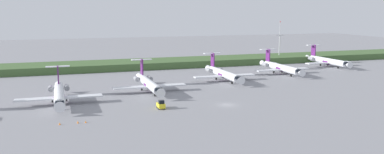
{
  "coord_description": "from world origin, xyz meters",
  "views": [
    {
      "loc": [
        -42.82,
        -98.12,
        25.3
      ],
      "look_at": [
        0.0,
        29.59,
        3.0
      ],
      "focal_mm": 37.93,
      "sensor_mm": 36.0,
      "label": 1
    }
  ],
  "objects_px": {
    "regional_jet_fourth": "(223,73)",
    "baggage_tug": "(161,105)",
    "regional_jet_second": "(59,94)",
    "safety_cone_rear_marker": "(86,122)",
    "regional_jet_sixth": "(327,61)",
    "regional_jet_fifth": "(280,67)",
    "regional_jet_third": "(149,83)",
    "antenna_mast": "(279,45)",
    "safety_cone_mid_marker": "(78,122)",
    "safety_cone_front_marker": "(60,124)"
  },
  "relations": [
    {
      "from": "baggage_tug",
      "to": "safety_cone_mid_marker",
      "type": "bearing_deg",
      "value": -160.75
    },
    {
      "from": "regional_jet_fourth",
      "to": "safety_cone_rear_marker",
      "type": "distance_m",
      "value": 66.81
    },
    {
      "from": "safety_cone_mid_marker",
      "to": "safety_cone_rear_marker",
      "type": "bearing_deg",
      "value": -8.08
    },
    {
      "from": "regional_jet_third",
      "to": "safety_cone_front_marker",
      "type": "height_order",
      "value": "regional_jet_third"
    },
    {
      "from": "safety_cone_rear_marker",
      "to": "regional_jet_third",
      "type": "bearing_deg",
      "value": 55.34
    },
    {
      "from": "regional_jet_fifth",
      "to": "antenna_mast",
      "type": "height_order",
      "value": "antenna_mast"
    },
    {
      "from": "regional_jet_third",
      "to": "safety_cone_mid_marker",
      "type": "distance_m",
      "value": 38.75
    },
    {
      "from": "regional_jet_fourth",
      "to": "baggage_tug",
      "type": "height_order",
      "value": "regional_jet_fourth"
    },
    {
      "from": "baggage_tug",
      "to": "regional_jet_sixth",
      "type": "bearing_deg",
      "value": 30.72
    },
    {
      "from": "regional_jet_third",
      "to": "safety_cone_front_marker",
      "type": "relative_size",
      "value": 56.36
    },
    {
      "from": "regional_jet_fifth",
      "to": "regional_jet_sixth",
      "type": "distance_m",
      "value": 33.57
    },
    {
      "from": "baggage_tug",
      "to": "safety_cone_mid_marker",
      "type": "relative_size",
      "value": 5.82
    },
    {
      "from": "regional_jet_third",
      "to": "safety_cone_front_marker",
      "type": "xyz_separation_m",
      "value": [
        -27.17,
        -30.99,
        -2.26
      ]
    },
    {
      "from": "regional_jet_fifth",
      "to": "safety_cone_rear_marker",
      "type": "bearing_deg",
      "value": -148.02
    },
    {
      "from": "safety_cone_mid_marker",
      "to": "safety_cone_rear_marker",
      "type": "distance_m",
      "value": 1.71
    },
    {
      "from": "antenna_mast",
      "to": "safety_cone_mid_marker",
      "type": "height_order",
      "value": "antenna_mast"
    },
    {
      "from": "antenna_mast",
      "to": "regional_jet_fifth",
      "type": "bearing_deg",
      "value": -119.83
    },
    {
      "from": "regional_jet_second",
      "to": "safety_cone_mid_marker",
      "type": "xyz_separation_m",
      "value": [
        3.69,
        -22.36,
        -2.26
      ]
    },
    {
      "from": "regional_jet_third",
      "to": "antenna_mast",
      "type": "relative_size",
      "value": 1.57
    },
    {
      "from": "regional_jet_third",
      "to": "regional_jet_sixth",
      "type": "relative_size",
      "value": 1.0
    },
    {
      "from": "regional_jet_third",
      "to": "baggage_tug",
      "type": "bearing_deg",
      "value": -94.84
    },
    {
      "from": "regional_jet_fifth",
      "to": "antenna_mast",
      "type": "relative_size",
      "value": 1.57
    },
    {
      "from": "regional_jet_third",
      "to": "regional_jet_fourth",
      "type": "distance_m",
      "value": 32.07
    },
    {
      "from": "regional_jet_second",
      "to": "regional_jet_third",
      "type": "height_order",
      "value": "same"
    },
    {
      "from": "regional_jet_second",
      "to": "safety_cone_mid_marker",
      "type": "relative_size",
      "value": 56.36
    },
    {
      "from": "antenna_mast",
      "to": "safety_cone_mid_marker",
      "type": "bearing_deg",
      "value": -140.09
    },
    {
      "from": "regional_jet_sixth",
      "to": "regional_jet_second",
      "type": "bearing_deg",
      "value": -161.3
    },
    {
      "from": "regional_jet_second",
      "to": "regional_jet_sixth",
      "type": "relative_size",
      "value": 1.0
    },
    {
      "from": "baggage_tug",
      "to": "safety_cone_rear_marker",
      "type": "bearing_deg",
      "value": -158.61
    },
    {
      "from": "regional_jet_sixth",
      "to": "baggage_tug",
      "type": "bearing_deg",
      "value": -149.28
    },
    {
      "from": "regional_jet_sixth",
      "to": "regional_jet_third",
      "type": "bearing_deg",
      "value": -160.98
    },
    {
      "from": "antenna_mast",
      "to": "safety_cone_mid_marker",
      "type": "distance_m",
      "value": 133.1
    },
    {
      "from": "regional_jet_third",
      "to": "baggage_tug",
      "type": "height_order",
      "value": "regional_jet_third"
    },
    {
      "from": "regional_jet_second",
      "to": "regional_jet_sixth",
      "type": "distance_m",
      "value": 122.9
    },
    {
      "from": "regional_jet_second",
      "to": "safety_cone_rear_marker",
      "type": "xyz_separation_m",
      "value": [
        5.39,
        -22.6,
        -2.26
      ]
    },
    {
      "from": "regional_jet_third",
      "to": "antenna_mast",
      "type": "bearing_deg",
      "value": 34.62
    },
    {
      "from": "regional_jet_sixth",
      "to": "antenna_mast",
      "type": "relative_size",
      "value": 1.57
    },
    {
      "from": "regional_jet_fifth",
      "to": "safety_cone_front_marker",
      "type": "height_order",
      "value": "regional_jet_fifth"
    },
    {
      "from": "safety_cone_front_marker",
      "to": "regional_jet_fourth",
      "type": "bearing_deg",
      "value": 36.42
    },
    {
      "from": "regional_jet_third",
      "to": "regional_jet_fifth",
      "type": "distance_m",
      "value": 61.12
    },
    {
      "from": "regional_jet_second",
      "to": "safety_cone_rear_marker",
      "type": "height_order",
      "value": "regional_jet_second"
    },
    {
      "from": "regional_jet_second",
      "to": "antenna_mast",
      "type": "relative_size",
      "value": 1.57
    },
    {
      "from": "safety_cone_front_marker",
      "to": "antenna_mast",
      "type": "bearing_deg",
      "value": 38.87
    },
    {
      "from": "regional_jet_second",
      "to": "regional_jet_fifth",
      "type": "distance_m",
      "value": 89.38
    },
    {
      "from": "safety_cone_front_marker",
      "to": "baggage_tug",
      "type": "bearing_deg",
      "value": 16.56
    },
    {
      "from": "regional_jet_fourth",
      "to": "baggage_tug",
      "type": "xyz_separation_m",
      "value": [
        -32.03,
        -34.72,
        -1.53
      ]
    },
    {
      "from": "regional_jet_fifth",
      "to": "baggage_tug",
      "type": "xyz_separation_m",
      "value": [
        -60.2,
        -42.14,
        -1.53
      ]
    },
    {
      "from": "safety_cone_rear_marker",
      "to": "regional_jet_fourth",
      "type": "bearing_deg",
      "value": 39.4
    },
    {
      "from": "antenna_mast",
      "to": "safety_cone_front_marker",
      "type": "bearing_deg",
      "value": -141.13
    },
    {
      "from": "antenna_mast",
      "to": "safety_cone_rear_marker",
      "type": "height_order",
      "value": "antenna_mast"
    }
  ]
}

